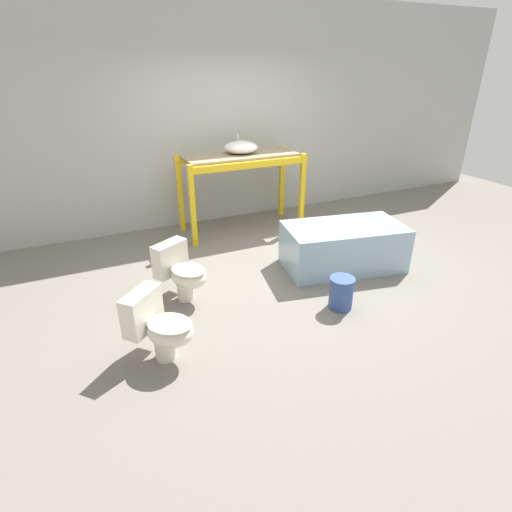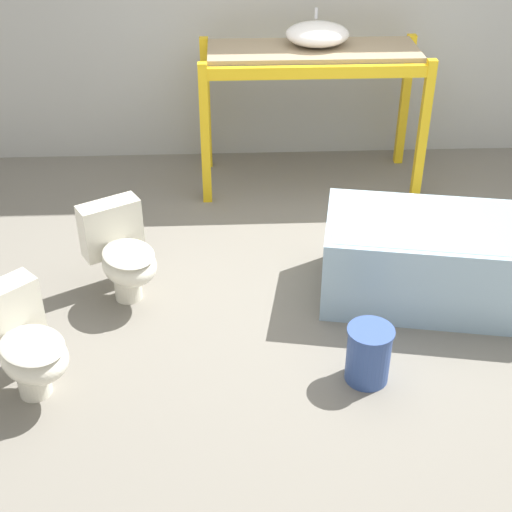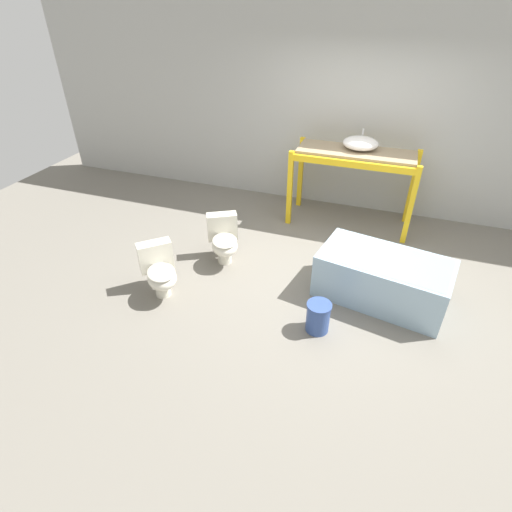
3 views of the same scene
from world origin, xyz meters
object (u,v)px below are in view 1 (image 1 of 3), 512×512
Objects in this scene: toilet_near at (182,271)px; toilet_far at (160,325)px; sink_basin at (241,147)px; bathtub_main at (343,243)px; bucket_white at (341,292)px.

toilet_near is 0.97m from toilet_far.
sink_basin is 0.76× the size of toilet_near.
bathtub_main is at bearing -32.18° from toilet_near.
bathtub_main is at bearing 53.48° from bucket_white.
sink_basin is at bearing 20.63° from toilet_near.
toilet_near is (-1.40, -1.67, -0.89)m from sink_basin.
bathtub_main is 2.40× the size of toilet_far.
bucket_white is (1.43, -0.86, -0.15)m from toilet_near.
toilet_near is at bearing -129.86° from sink_basin.
sink_basin reaches higher than bathtub_main.
toilet_near reaches higher than bucket_white.
sink_basin is at bearing 90.70° from bucket_white.
bathtub_main is (0.60, -1.76, -0.90)m from sink_basin.
toilet_far is (-0.42, -0.87, 0.00)m from toilet_near.
sink_basin is 0.77× the size of toilet_far.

